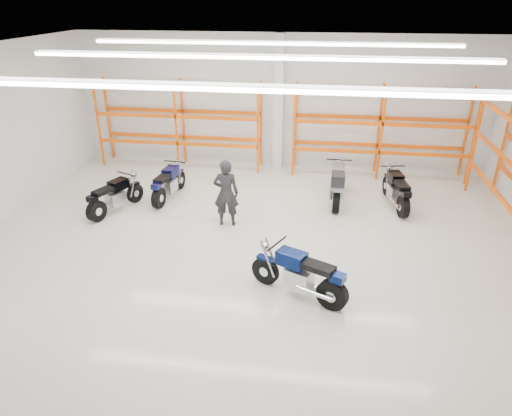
# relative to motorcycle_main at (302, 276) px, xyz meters

# --- Properties ---
(ground) EXTENTS (14.00, 14.00, 0.00)m
(ground) POSITION_rel_motorcycle_main_xyz_m (-1.29, 1.81, -0.50)
(ground) COLOR beige
(ground) RESTS_ON ground
(room_shell) EXTENTS (14.02, 12.02, 4.51)m
(room_shell) POSITION_rel_motorcycle_main_xyz_m (-1.29, 1.83, 2.78)
(room_shell) COLOR silver
(room_shell) RESTS_ON ground
(motorcycle_main) EXTENTS (2.03, 1.11, 1.07)m
(motorcycle_main) POSITION_rel_motorcycle_main_xyz_m (0.00, 0.00, 0.00)
(motorcycle_main) COLOR black
(motorcycle_main) RESTS_ON ground
(motorcycle_back_a) EXTENTS (0.99, 1.93, 1.00)m
(motorcycle_back_a) POSITION_rel_motorcycle_main_xyz_m (-5.44, 3.21, -0.03)
(motorcycle_back_a) COLOR black
(motorcycle_back_a) RESTS_ON ground
(motorcycle_back_b) EXTENTS (0.70, 2.06, 1.01)m
(motorcycle_back_b) POSITION_rel_motorcycle_main_xyz_m (-4.23, 4.33, -0.03)
(motorcycle_back_b) COLOR black
(motorcycle_back_b) RESTS_ON ground
(motorcycle_back_c) EXTENTS (0.75, 2.36, 1.22)m
(motorcycle_back_c) POSITION_rel_motorcycle_main_xyz_m (0.75, 4.76, 0.08)
(motorcycle_back_c) COLOR black
(motorcycle_back_c) RESTS_ON ground
(motorcycle_back_d) EXTENTS (0.72, 2.14, 1.06)m
(motorcycle_back_d) POSITION_rel_motorcycle_main_xyz_m (2.44, 4.75, -0.01)
(motorcycle_back_d) COLOR black
(motorcycle_back_d) RESTS_ON ground
(standing_man) EXTENTS (0.70, 0.49, 1.81)m
(standing_man) POSITION_rel_motorcycle_main_xyz_m (-2.16, 2.97, 0.41)
(standing_man) COLOR black
(standing_man) RESTS_ON ground
(structural_column) EXTENTS (0.32, 0.32, 4.50)m
(structural_column) POSITION_rel_motorcycle_main_xyz_m (-1.29, 7.63, 1.75)
(structural_column) COLOR white
(structural_column) RESTS_ON ground
(pallet_racking_back_left) EXTENTS (5.67, 0.87, 3.00)m
(pallet_racking_back_left) POSITION_rel_motorcycle_main_xyz_m (-4.69, 7.29, 1.28)
(pallet_racking_back_left) COLOR orange
(pallet_racking_back_left) RESTS_ON ground
(pallet_racking_back_right) EXTENTS (5.67, 0.87, 3.00)m
(pallet_racking_back_right) POSITION_rel_motorcycle_main_xyz_m (2.11, 7.29, 1.28)
(pallet_racking_back_right) COLOR orange
(pallet_racking_back_right) RESTS_ON ground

